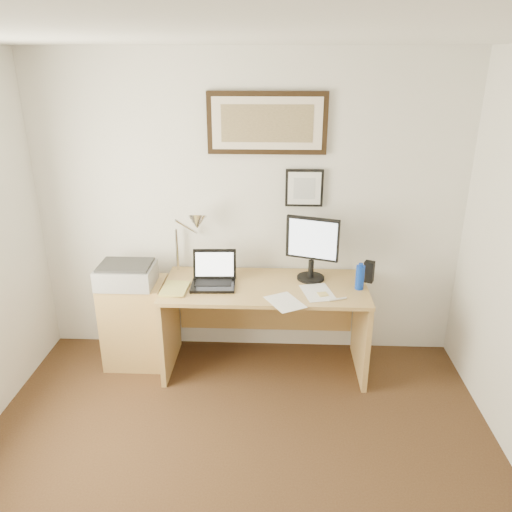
# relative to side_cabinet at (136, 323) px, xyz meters

# --- Properties ---
(ceiling) EXTENTS (4.00, 4.00, 0.00)m
(ceiling) POSITION_rel_side_cabinet_xyz_m (0.92, -1.68, 2.13)
(ceiling) COLOR silver
(ceiling) RESTS_ON ground
(wall_back) EXTENTS (3.50, 0.02, 2.50)m
(wall_back) POSITION_rel_side_cabinet_xyz_m (0.92, 0.32, 0.89)
(wall_back) COLOR white
(wall_back) RESTS_ON ground
(side_cabinet) EXTENTS (0.50, 0.40, 0.73)m
(side_cabinet) POSITION_rel_side_cabinet_xyz_m (0.00, 0.00, 0.00)
(side_cabinet) COLOR #AF8649
(side_cabinet) RESTS_ON floor
(water_bottle) EXTENTS (0.07, 0.07, 0.19)m
(water_bottle) POSITION_rel_side_cabinet_xyz_m (1.80, -0.08, 0.48)
(water_bottle) COLOR #0D36B2
(water_bottle) RESTS_ON desk
(bottle_cap) EXTENTS (0.03, 0.03, 0.02)m
(bottle_cap) POSITION_rel_side_cabinet_xyz_m (1.80, -0.08, 0.59)
(bottle_cap) COLOR #0D36B2
(bottle_cap) RESTS_ON water_bottle
(speaker) EXTENTS (0.10, 0.09, 0.17)m
(speaker) POSITION_rel_side_cabinet_xyz_m (1.89, 0.06, 0.47)
(speaker) COLOR black
(speaker) RESTS_ON desk
(paper_sheet_a) EXTENTS (0.32, 0.36, 0.00)m
(paper_sheet_a) POSITION_rel_side_cabinet_xyz_m (1.22, -0.34, 0.39)
(paper_sheet_a) COLOR white
(paper_sheet_a) RESTS_ON desk
(paper_sheet_b) EXTENTS (0.28, 0.35, 0.00)m
(paper_sheet_b) POSITION_rel_side_cabinet_xyz_m (1.47, -0.17, 0.39)
(paper_sheet_b) COLOR white
(paper_sheet_b) RESTS_ON desk
(sticky_pad) EXTENTS (0.09, 0.09, 0.01)m
(sticky_pad) POSITION_rel_side_cabinet_xyz_m (1.51, -0.20, 0.39)
(sticky_pad) COLOR #DEC569
(sticky_pad) RESTS_ON desk
(marker_pen) EXTENTS (0.14, 0.06, 0.02)m
(marker_pen) POSITION_rel_side_cabinet_xyz_m (1.61, -0.29, 0.39)
(marker_pen) COLOR white
(marker_pen) RESTS_ON desk
(book) EXTENTS (0.21, 0.27, 0.02)m
(book) POSITION_rel_side_cabinet_xyz_m (0.28, -0.16, 0.40)
(book) COLOR tan
(book) RESTS_ON desk
(desk) EXTENTS (1.60, 0.70, 0.75)m
(desk) POSITION_rel_side_cabinet_xyz_m (1.07, 0.04, 0.15)
(desk) COLOR #AF8649
(desk) RESTS_ON floor
(laptop) EXTENTS (0.35, 0.31, 0.26)m
(laptop) POSITION_rel_side_cabinet_xyz_m (0.67, -0.05, 0.44)
(laptop) COLOR black
(laptop) RESTS_ON desk
(lcd_monitor) EXTENTS (0.41, 0.22, 0.52)m
(lcd_monitor) POSITION_rel_side_cabinet_xyz_m (1.44, 0.08, 0.68)
(lcd_monitor) COLOR black
(lcd_monitor) RESTS_ON desk
(printer) EXTENTS (0.44, 0.34, 0.18)m
(printer) POSITION_rel_side_cabinet_xyz_m (-0.03, -0.04, 0.45)
(printer) COLOR #9E9EA1
(printer) RESTS_ON side_cabinet
(desk_lamp) EXTENTS (0.29, 0.27, 0.53)m
(desk_lamp) POSITION_rel_side_cabinet_xyz_m (0.51, 0.13, 0.82)
(desk_lamp) COLOR silver
(desk_lamp) RESTS_ON desk
(picture_large) EXTENTS (0.92, 0.04, 0.47)m
(picture_large) POSITION_rel_side_cabinet_xyz_m (1.07, 0.29, 1.59)
(picture_large) COLOR black
(picture_large) RESTS_ON wall_back
(picture_small) EXTENTS (0.30, 0.03, 0.30)m
(picture_small) POSITION_rel_side_cabinet_xyz_m (1.37, 0.29, 1.09)
(picture_small) COLOR black
(picture_small) RESTS_ON wall_back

